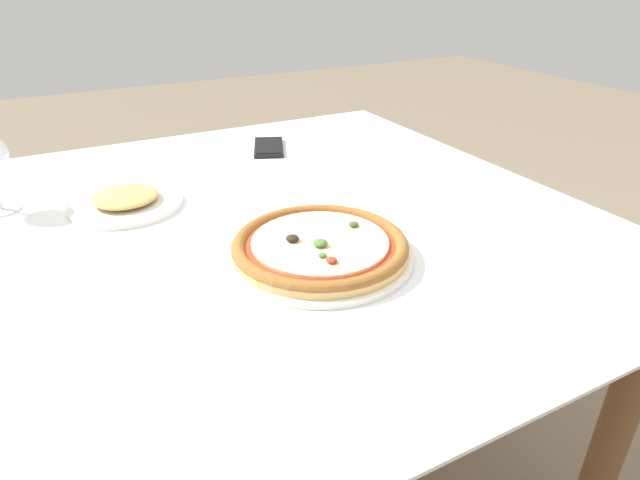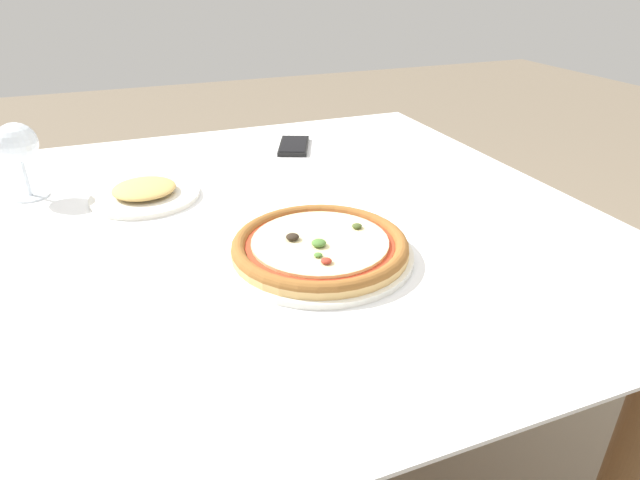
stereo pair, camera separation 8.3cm
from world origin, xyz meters
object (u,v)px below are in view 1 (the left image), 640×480
at_px(cell_phone, 269,147).
at_px(dining_table, 212,266).
at_px(side_plate, 126,201).
at_px(pizza_plate, 320,247).

bearing_deg(cell_phone, dining_table, -126.59).
xyz_separation_m(cell_phone, side_plate, (-0.38, -0.20, 0.01)).
height_order(pizza_plate, side_plate, pizza_plate).
distance_m(cell_phone, side_plate, 0.42).
bearing_deg(cell_phone, side_plate, -152.44).
xyz_separation_m(dining_table, pizza_plate, (0.13, -0.18, 0.09)).
bearing_deg(side_plate, cell_phone, 27.56).
bearing_deg(pizza_plate, dining_table, 125.51).
bearing_deg(side_plate, dining_table, -56.65).
distance_m(pizza_plate, side_plate, 0.42).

